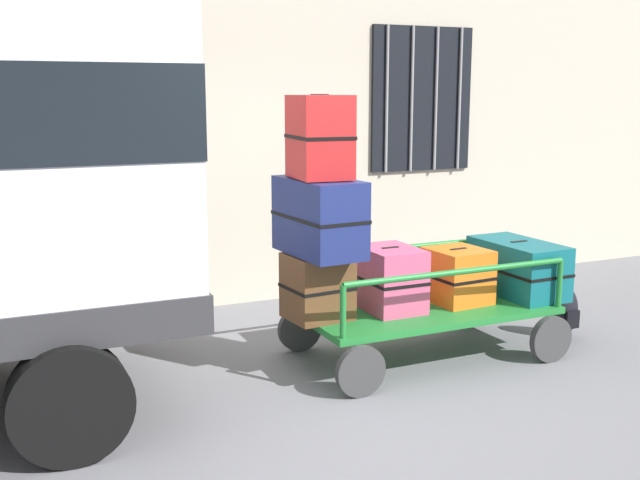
% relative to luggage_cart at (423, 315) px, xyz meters
% --- Properties ---
extents(ground_plane, '(40.00, 40.00, 0.00)m').
position_rel_luggage_cart_xyz_m(ground_plane, '(-0.95, -0.45, -0.34)').
color(ground_plane, slate).
extents(building_wall, '(12.00, 0.38, 5.00)m').
position_rel_luggage_cart_xyz_m(building_wall, '(-0.95, 2.25, 2.15)').
color(building_wall, '#BCB29E').
rests_on(building_wall, ground).
extents(luggage_cart, '(2.04, 1.12, 0.42)m').
position_rel_luggage_cart_xyz_m(luggage_cart, '(0.00, 0.00, 0.00)').
color(luggage_cart, '#1E722D').
rests_on(luggage_cart, ground).
extents(cart_railing, '(1.93, 0.98, 0.39)m').
position_rel_luggage_cart_xyz_m(cart_railing, '(-0.00, -0.00, 0.40)').
color(cart_railing, '#1E722D').
rests_on(cart_railing, luggage_cart).
extents(suitcase_left_bottom, '(0.48, 0.45, 0.49)m').
position_rel_luggage_cart_xyz_m(suitcase_left_bottom, '(-0.90, 0.04, 0.32)').
color(suitcase_left_bottom, brown).
rests_on(suitcase_left_bottom, luggage_cart).
extents(suitcase_left_middle, '(0.47, 0.80, 0.56)m').
position_rel_luggage_cart_xyz_m(suitcase_left_middle, '(-0.90, 0.00, 0.85)').
color(suitcase_left_middle, navy).
rests_on(suitcase_left_middle, suitcase_left_bottom).
extents(suitcase_left_top, '(0.42, 0.54, 0.59)m').
position_rel_luggage_cart_xyz_m(suitcase_left_top, '(-0.90, -0.00, 1.42)').
color(suitcase_left_top, '#B21E1E').
rests_on(suitcase_left_top, suitcase_left_middle).
extents(suitcase_midleft_bottom, '(0.41, 0.54, 0.49)m').
position_rel_luggage_cart_xyz_m(suitcase_midleft_bottom, '(-0.30, 0.02, 0.32)').
color(suitcase_midleft_bottom, '#CC4C72').
rests_on(suitcase_midleft_bottom, luggage_cart).
extents(suitcase_center_bottom, '(0.46, 0.49, 0.44)m').
position_rel_luggage_cart_xyz_m(suitcase_center_bottom, '(0.30, -0.02, 0.29)').
color(suitcase_center_bottom, orange).
rests_on(suitcase_center_bottom, luggage_cart).
extents(suitcase_midright_bottom, '(0.47, 0.86, 0.45)m').
position_rel_luggage_cart_xyz_m(suitcase_midright_bottom, '(0.90, -0.01, 0.30)').
color(suitcase_midright_bottom, '#0F5960').
rests_on(suitcase_midright_bottom, luggage_cart).
extents(backpack, '(0.27, 0.22, 0.44)m').
position_rel_luggage_cart_xyz_m(backpack, '(1.38, -0.07, -0.13)').
color(backpack, black).
rests_on(backpack, ground).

